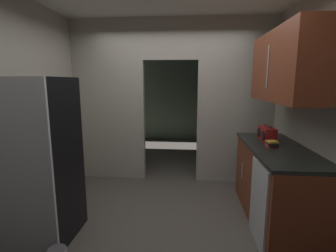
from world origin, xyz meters
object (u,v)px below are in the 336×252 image
dishwasher (258,204)px  book_stack (272,144)px  refrigerator (37,161)px  boombox (267,134)px

dishwasher → book_stack: (0.25, 0.48, 0.53)m
refrigerator → book_stack: (2.59, 0.58, 0.09)m
dishwasher → boombox: (0.28, 0.80, 0.58)m
boombox → book_stack: size_ratio=2.23×
refrigerator → book_stack: size_ratio=11.25×
boombox → book_stack: bearing=-95.7°
refrigerator → dishwasher: size_ratio=2.00×
book_stack → boombox: bearing=84.3°
refrigerator → dishwasher: (2.34, 0.10, -0.43)m
refrigerator → dishwasher: refrigerator is taller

